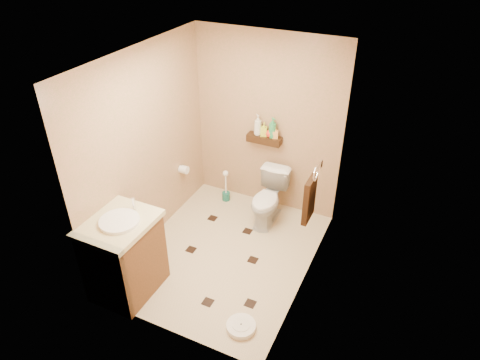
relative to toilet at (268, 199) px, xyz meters
The scene contains 19 objects.
ground 0.93m from the toilet, 104.67° to the right, with size 2.50×2.50×0.00m, color beige.
wall_back 0.97m from the toilet, 117.52° to the left, with size 2.00×0.04×2.40m, color tan.
wall_front 2.26m from the toilet, 95.97° to the right, with size 2.00×0.04×2.40m, color tan.
wall_left 1.70m from the toilet, 145.66° to the right, with size 0.04×2.50×2.40m, color tan.
wall_right 1.42m from the toilet, 46.77° to the right, with size 0.04×2.50×2.40m, color tan.
ceiling 2.22m from the toilet, 104.67° to the right, with size 2.00×2.50×0.02m, color white.
wall_shelf 0.78m from the toilet, 122.80° to the left, with size 0.46×0.14×0.10m, color #351F0E.
floor_accents 0.98m from the toilet, 100.20° to the right, with size 1.18×1.43×0.01m.
toilet is the anchor object (origin of this frame).
vanity 2.01m from the toilet, 117.24° to the right, with size 0.63×0.76×1.07m.
bathroom_scale 1.83m from the toilet, 76.27° to the right, with size 0.38×0.38×0.06m.
toilet_brush 0.77m from the toilet, 165.19° to the left, with size 0.11×0.11×0.49m.
towel_ring 1.09m from the toilet, 39.92° to the right, with size 0.12×0.30×0.76m.
toilet_paper 1.20m from the toilet, behind, with size 0.12×0.11×0.12m.
bottle_a 0.97m from the toilet, 132.58° to the left, with size 0.11×0.11×0.27m, color silver.
bottle_b 0.91m from the toilet, 123.78° to the left, with size 0.08×0.08×0.18m, color yellow.
bottle_c 0.87m from the toilet, 112.72° to the left, with size 0.11×0.11×0.14m, color #F7321D.
bottle_d 0.93m from the toilet, 107.79° to the left, with size 0.11×0.11×0.27m, color #309253.
bottle_e 0.87m from the toilet, 101.07° to the left, with size 0.07×0.07×0.15m, color #FFB254.
Camera 1 is at (1.84, -3.48, 3.56)m, focal length 32.00 mm.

